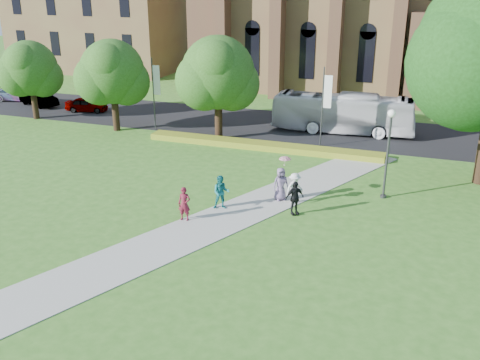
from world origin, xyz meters
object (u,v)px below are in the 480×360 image
at_px(streetlamp, 389,143).
at_px(car_2, 16,94).
at_px(tour_coach, 343,113).
at_px(car_0, 87,105).
at_px(pedestrian_0, 184,204).
at_px(car_1, 39,98).

xyz_separation_m(streetlamp, car_2, (-38.43, 13.98, -2.59)).
bearing_deg(tour_coach, car_0, 89.74).
height_order(tour_coach, car_0, tour_coach).
distance_m(tour_coach, pedestrian_0, 20.51).
distance_m(streetlamp, tour_coach, 14.02).
bearing_deg(car_2, pedestrian_0, -139.21).
bearing_deg(car_1, pedestrian_0, -108.42).
relative_size(car_0, car_2, 0.83).
bearing_deg(tour_coach, car_2, 86.28).
height_order(car_0, car_2, car_2).
bearing_deg(car_1, car_2, 92.47).
distance_m(tour_coach, car_2, 33.87).
relative_size(car_1, car_2, 0.99).
distance_m(car_1, car_2, 3.96).
bearing_deg(streetlamp, car_1, 159.70).
distance_m(car_1, pedestrian_0, 31.78).
height_order(streetlamp, car_0, streetlamp).
height_order(streetlamp, tour_coach, streetlamp).
xyz_separation_m(tour_coach, pedestrian_0, (-5.01, -19.88, -0.67)).
height_order(tour_coach, car_2, tour_coach).
distance_m(car_2, pedestrian_0, 35.51).
bearing_deg(car_1, streetlamp, -90.75).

